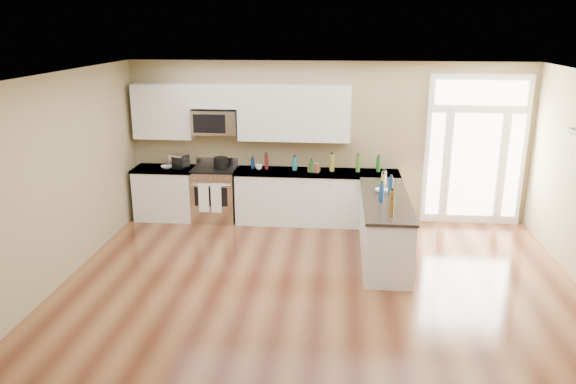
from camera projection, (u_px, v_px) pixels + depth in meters
The scene contains 19 objects.
ground at pixel (315, 330), 6.49m from camera, with size 8.00×8.00×0.00m, color #502616.
room_shell at pixel (317, 189), 5.99m from camera, with size 8.00×8.00×8.00m.
back_cabinet_left at pixel (167, 195), 10.14m from camera, with size 1.10×0.66×0.94m.
back_cabinet_right at pixel (317, 199), 9.89m from camera, with size 2.85×0.66×0.94m.
peninsula_cabinet at pixel (384, 230), 8.41m from camera, with size 0.69×2.32×0.94m.
upper_cabinet_left at pixel (163, 111), 9.85m from camera, with size 1.04×0.33×0.95m, color silver.
upper_cabinet_right at pixel (294, 113), 9.64m from camera, with size 1.94×0.33×0.95m, color silver.
upper_cabinet_short at pixel (215, 96), 9.69m from camera, with size 0.82×0.33×0.40m, color silver.
microwave at pixel (215, 122), 9.78m from camera, with size 0.78×0.41×0.42m.
entry_door at pixel (475, 151), 9.65m from camera, with size 1.70×0.10×2.60m.
wall_art_near at pixel (574, 152), 7.78m from camera, with size 0.05×0.58×0.58m.
kitchen_range at pixel (215, 194), 10.04m from camera, with size 0.76×0.68×1.08m.
stockpot at pixel (221, 162), 9.92m from camera, with size 0.26×0.26×0.20m, color black.
toaster_oven at pixel (179, 161), 9.93m from camera, with size 0.29×0.23×0.25m, color silver.
cardboard_box at pixel (314, 167), 9.70m from camera, with size 0.19×0.14×0.15m, color brown.
bowl_left at pixel (166, 167), 9.94m from camera, with size 0.20×0.20×0.05m, color white.
bowl_peninsula at pixel (381, 191), 8.51m from camera, with size 0.19×0.19×0.06m, color white.
cup_counter at pixel (259, 167), 9.86m from camera, with size 0.12×0.12×0.09m, color white.
counter_bottles at pixel (348, 174), 9.07m from camera, with size 2.36×2.44×0.29m.
Camera 1 is at (0.23, -5.75, 3.40)m, focal length 35.00 mm.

